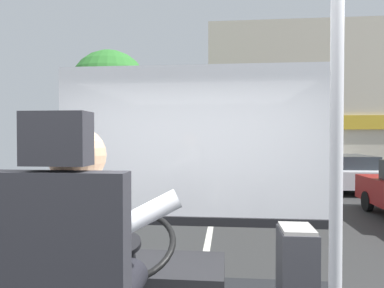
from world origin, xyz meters
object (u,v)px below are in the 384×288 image
Objects in this scene: steering_console at (146,288)px; handrail_pole at (336,231)px; parked_car_white at (345,171)px; parked_car_black at (299,157)px; bus_driver at (84,258)px; parked_car_green at (315,161)px.

handrail_pole is at bearing -51.37° from steering_console.
steering_console is at bearing -113.82° from parked_car_white.
parked_car_black is at bearing 88.86° from parked_car_white.
steering_console is at bearing 90.00° from bus_driver.
parked_car_black is at bearing 79.00° from handrail_pole.
steering_console is at bearing -107.59° from parked_car_green.
parked_car_green reaches higher than parked_car_white.
parked_car_black is at bearing 88.07° from parked_car_green.
steering_console is at bearing -104.13° from parked_car_black.
handrail_pole is 21.85m from parked_car_black.
handrail_pole reaches higher than parked_car_black.
parked_car_white is at bearing 66.18° from steering_console.
bus_driver is 0.18× the size of parked_car_black.
parked_car_white is 0.95× the size of parked_car_black.
steering_console is 0.57× the size of handrail_pole.
parked_car_green is (4.94, 15.59, -0.17)m from steering_console.
bus_driver is 0.20× the size of parked_car_green.
handrail_pole is 0.44× the size of parked_car_black.
parked_car_green is 4.67m from parked_car_black.
handrail_pole is 12.98m from parked_car_white.
handrail_pole is 0.46× the size of parked_car_white.
steering_console is at bearing 128.63° from handrail_pole.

